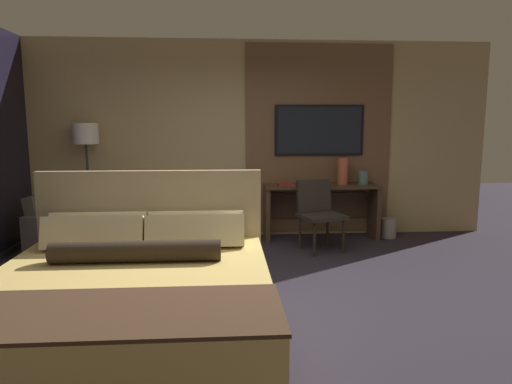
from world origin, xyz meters
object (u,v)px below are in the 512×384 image
at_px(desk_chair, 318,208).
at_px(vase_tall, 343,171).
at_px(armchair_by_window, 64,234).
at_px(waste_bin, 388,228).
at_px(desk, 321,202).
at_px(bed, 133,298).
at_px(book, 286,184).
at_px(tv, 319,130).
at_px(floor_lamp, 86,143).
at_px(vase_short, 363,177).

relative_size(desk_chair, vase_tall, 2.39).
distance_m(armchair_by_window, waste_bin, 4.41).
bearing_deg(desk, desk_chair, -104.93).
bearing_deg(bed, desk, 55.59).
bearing_deg(bed, book, 62.31).
distance_m(tv, armchair_by_window, 3.70).
distance_m(bed, tv, 4.00).
relative_size(bed, desk_chair, 2.40).
xyz_separation_m(desk_chair, book, (-0.35, 0.53, 0.25)).
relative_size(armchair_by_window, floor_lamp, 0.53).
xyz_separation_m(vase_tall, vase_short, (0.29, -0.03, -0.09)).
distance_m(bed, vase_short, 4.06).
relative_size(armchair_by_window, book, 3.72).
height_order(desk, floor_lamp, floor_lamp).
bearing_deg(desk, vase_tall, 3.90).
bearing_deg(waste_bin, tv, 165.51).
xyz_separation_m(floor_lamp, vase_short, (3.85, -0.02, -0.50)).
xyz_separation_m(floor_lamp, waste_bin, (4.22, -0.08, -1.23)).
height_order(desk_chair, armchair_by_window, desk_chair).
relative_size(bed, desk, 1.35).
xyz_separation_m(desk_chair, armchair_by_window, (-3.23, -0.02, -0.28)).
xyz_separation_m(bed, armchair_by_window, (-1.32, 2.41, -0.08)).
bearing_deg(armchair_by_window, bed, -143.02).
xyz_separation_m(book, waste_bin, (1.50, -0.01, -0.65)).
relative_size(desk_chair, vase_short, 4.67).
distance_m(bed, book, 3.38).
bearing_deg(vase_short, vase_tall, 174.96).
height_order(tv, armchair_by_window, tv).
bearing_deg(floor_lamp, tv, 3.18).
bearing_deg(book, floor_lamp, 178.63).
bearing_deg(floor_lamp, desk, -0.24).
distance_m(desk_chair, vase_short, 1.02).
bearing_deg(book, vase_short, 2.40).
bearing_deg(armchair_by_window, tv, -68.48).
relative_size(tv, armchair_by_window, 1.48).
bearing_deg(vase_short, desk_chair, -142.81).
bearing_deg(floor_lamp, armchair_by_window, -103.55).
bearing_deg(book, desk_chair, -56.54).
distance_m(desk_chair, armchair_by_window, 3.24).
bearing_deg(armchair_by_window, waste_bin, -74.67).
bearing_deg(desk, book, -174.23).
relative_size(desk, desk_chair, 1.78).
relative_size(tv, waste_bin, 4.59).
xyz_separation_m(armchair_by_window, vase_short, (3.99, 0.60, 0.61)).
bearing_deg(book, tv, 25.69).
height_order(armchair_by_window, vase_short, vase_short).
distance_m(tv, vase_tall, 0.68).
xyz_separation_m(vase_tall, book, (-0.83, -0.07, -0.17)).
distance_m(armchair_by_window, vase_tall, 3.82).
bearing_deg(tv, vase_tall, -28.62).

